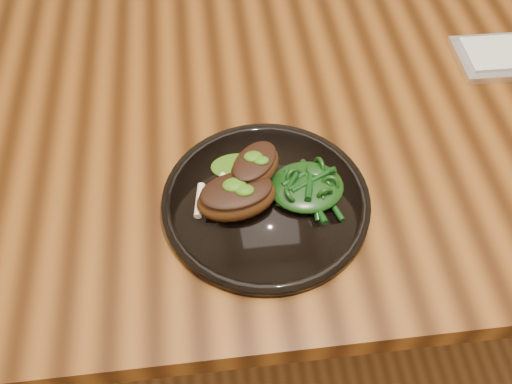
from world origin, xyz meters
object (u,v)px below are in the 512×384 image
Objects in this scene: desk at (350,142)px; greens_heap at (307,184)px; lamb_chop_front at (236,196)px; plate at (266,201)px.

greens_heap is (-0.12, -0.18, 0.12)m from desk.
desk is 13.00× the size of lamb_chop_front.
plate is 2.78× the size of greens_heap.
lamb_chop_front reaches higher than plate.
lamb_chop_front is at bearing -171.16° from greens_heap.
plate is 0.05m from lamb_chop_front.
desk is 0.24m from greens_heap.
greens_heap is at bearing -123.64° from desk.
greens_heap is (0.06, 0.01, 0.03)m from plate.
desk is 0.32m from lamb_chop_front.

